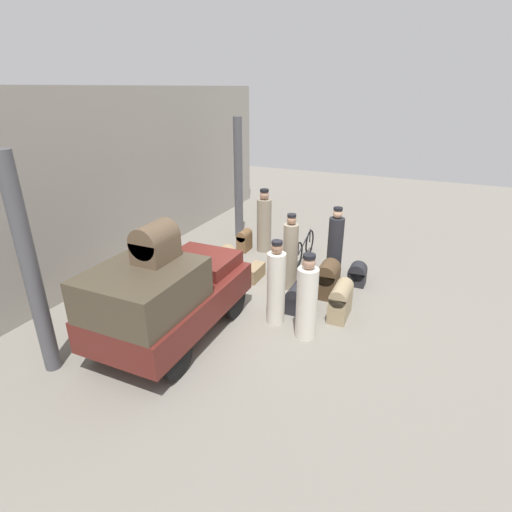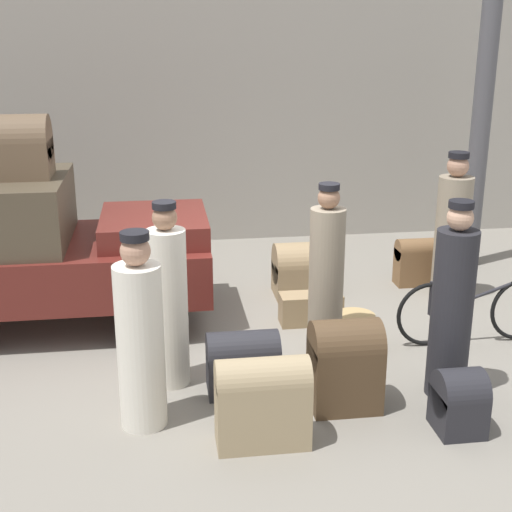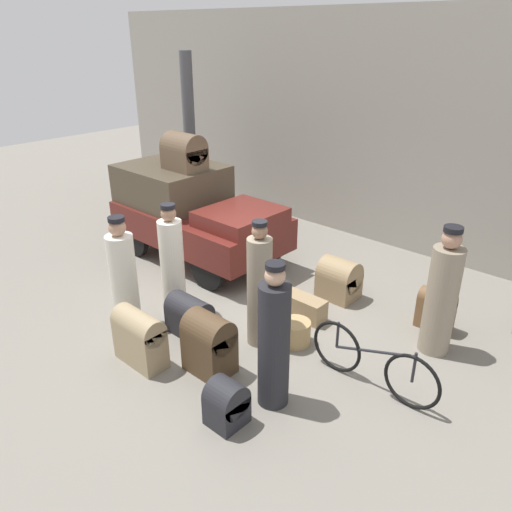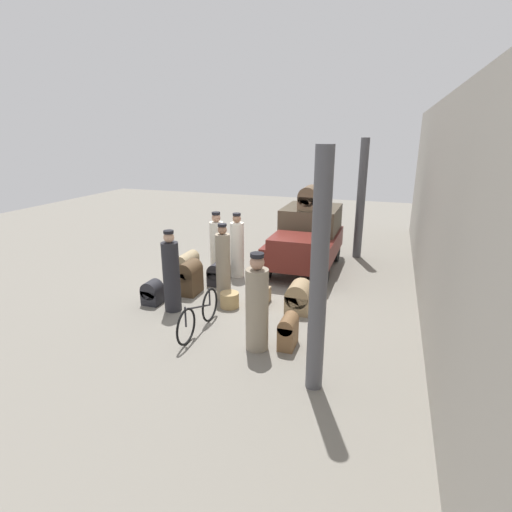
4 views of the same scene
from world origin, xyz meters
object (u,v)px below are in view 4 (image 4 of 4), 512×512
(trunk_umber_medium, at_px, (288,330))
(truck, at_px, (307,237))
(bicycle, at_px, (199,315))
(conductor_in_dark_uniform, at_px, (257,306))
(trunk_large_brown, at_px, (261,298))
(trunk_on_truck_roof, at_px, (309,198))
(porter_lifting_near_truck, at_px, (217,245))
(trunk_wicker_pale, at_px, (299,297))
(wicker_basket, at_px, (230,300))
(porter_standing_middle, at_px, (171,274))
(suitcase_black_upright, at_px, (187,266))
(trunk_barrel_dark, at_px, (189,277))
(suitcase_tan_flat, at_px, (152,293))
(suitcase_small_leather, at_px, (219,273))
(porter_with_bicycle, at_px, (237,248))
(porter_carrying_trunk, at_px, (223,265))

(trunk_umber_medium, bearing_deg, truck, -172.11)
(bicycle, height_order, conductor_in_dark_uniform, conductor_in_dark_uniform)
(trunk_large_brown, xyz_separation_m, trunk_on_truck_roof, (-3.16, 0.42, 1.84))
(porter_lifting_near_truck, xyz_separation_m, conductor_in_dark_uniform, (3.73, 2.46, 0.06))
(bicycle, distance_m, trunk_large_brown, 1.81)
(bicycle, bearing_deg, trunk_wicker_pale, 133.68)
(wicker_basket, relative_size, trunk_wicker_pale, 0.63)
(porter_standing_middle, xyz_separation_m, suitcase_black_upright, (-1.80, -0.60, -0.44))
(porter_lifting_near_truck, height_order, trunk_large_brown, porter_lifting_near_truck)
(bicycle, xyz_separation_m, trunk_umber_medium, (-0.00, 1.83, -0.04))
(bicycle, relative_size, wicker_basket, 4.07)
(trunk_on_truck_roof, bearing_deg, truck, 0.00)
(wicker_basket, xyz_separation_m, porter_lifting_near_truck, (-2.21, -1.29, 0.61))
(trunk_barrel_dark, relative_size, suitcase_tan_flat, 1.48)
(porter_standing_middle, relative_size, trunk_wicker_pale, 2.69)
(trunk_barrel_dark, xyz_separation_m, suitcase_small_leather, (-0.86, 0.40, -0.14))
(trunk_umber_medium, xyz_separation_m, suitcase_black_upright, (-2.54, -3.43, 0.07))
(wicker_basket, bearing_deg, trunk_umber_medium, 52.88)
(porter_standing_middle, distance_m, porter_with_bicycle, 2.58)
(truck, height_order, porter_with_bicycle, porter_with_bicycle)
(porter_standing_middle, xyz_separation_m, trunk_umber_medium, (0.73, 2.84, -0.52))
(porter_with_bicycle, height_order, trunk_wicker_pale, porter_with_bicycle)
(truck, relative_size, trunk_barrel_dark, 4.05)
(trunk_on_truck_roof, bearing_deg, trunk_barrel_dark, -36.91)
(porter_carrying_trunk, relative_size, trunk_umber_medium, 2.94)
(conductor_in_dark_uniform, bearing_deg, trunk_on_truck_roof, -178.67)
(porter_with_bicycle, bearing_deg, porter_carrying_trunk, 9.36)
(suitcase_small_leather, bearing_deg, wicker_basket, 32.73)
(suitcase_small_leather, bearing_deg, bicycle, 15.31)
(truck, relative_size, suitcase_tan_flat, 5.98)
(wicker_basket, relative_size, trunk_large_brown, 0.61)
(trunk_large_brown, relative_size, suitcase_black_upright, 0.93)
(wicker_basket, bearing_deg, porter_carrying_trunk, -142.20)
(trunk_large_brown, height_order, suitcase_small_leather, suitcase_small_leather)
(bicycle, height_order, porter_standing_middle, porter_standing_middle)
(truck, height_order, suitcase_small_leather, truck)
(porter_with_bicycle, bearing_deg, porter_standing_middle, -12.67)
(porter_carrying_trunk, xyz_separation_m, suitcase_black_upright, (-0.85, -1.42, -0.45))
(bicycle, relative_size, conductor_in_dark_uniform, 0.95)
(bicycle, xyz_separation_m, suitcase_tan_flat, (-0.88, -1.64, -0.09))
(conductor_in_dark_uniform, height_order, trunk_large_brown, conductor_in_dark_uniform)
(porter_lifting_near_truck, relative_size, suitcase_black_upright, 2.25)
(porter_with_bicycle, distance_m, suitcase_small_leather, 0.89)
(conductor_in_dark_uniform, xyz_separation_m, suitcase_tan_flat, (-1.12, -2.94, -0.56))
(porter_standing_middle, relative_size, suitcase_small_leather, 2.77)
(trunk_wicker_pale, bearing_deg, trunk_umber_medium, 5.75)
(wicker_basket, xyz_separation_m, porter_with_bicycle, (-1.96, -0.57, 0.65))
(wicker_basket, xyz_separation_m, trunk_on_truck_roof, (-3.50, 1.06, 1.85))
(wicker_basket, distance_m, porter_carrying_trunk, 0.85)
(porter_lifting_near_truck, distance_m, trunk_barrel_dark, 1.80)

